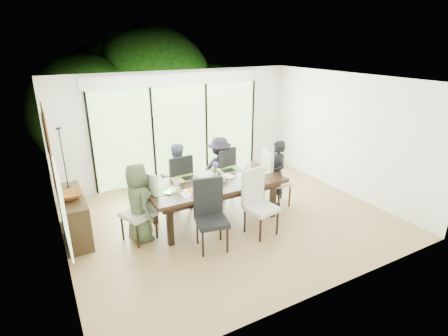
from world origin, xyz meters
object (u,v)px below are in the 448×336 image
person_right_end (277,173)px  bowl (71,195)px  chair_far_left (176,181)px  laptop (174,191)px  cup_a (177,183)px  table_top (214,183)px  chair_far_right (219,173)px  chair_near_right (262,204)px  person_left_end (138,203)px  chair_right_end (277,178)px  cup_c (247,170)px  sideboard (74,216)px  chair_near_left (212,216)px  person_far_right (219,169)px  cup_b (224,179)px  chair_left_end (138,209)px  person_far_left (177,177)px  vase (216,176)px

person_right_end → bowl: person_right_end is taller
chair_far_left → laptop: (-0.40, -0.95, 0.23)m
chair_far_left → cup_a: 0.79m
table_top → chair_far_right: chair_far_right is taller
table_top → chair_near_right: chair_near_right is taller
chair_far_left → chair_far_right: (1.00, 0.00, 0.00)m
person_left_end → laptop: size_ratio=3.91×
chair_right_end → person_right_end: (-0.02, 0.00, 0.10)m
cup_c → sideboard: (-3.28, 0.57, -0.48)m
chair_far_right → chair_near_left: same height
chair_far_left → person_far_right: 1.01m
laptop → chair_far_right: bearing=-0.4°
chair_far_right → cup_c: size_ratio=8.87×
person_far_right → cup_c: (0.25, -0.73, 0.17)m
chair_right_end → cup_b: chair_right_end is taller
table_top → sideboard: bearing=164.9°
chair_left_end → chair_far_left: 1.35m
chair_left_end → person_right_end: bearing=67.2°
person_far_left → cup_a: size_ratio=10.40×
person_far_left → vase: bearing=128.8°
person_far_left → cup_c: size_ratio=10.40×
cup_a → vase: bearing=-7.6°
chair_near_right → person_far_left: person_far_left is taller
bowl → chair_right_end: bearing=-8.2°
chair_near_right → cup_a: (-1.20, 1.02, 0.27)m
laptop → sideboard: size_ratio=0.26×
person_far_left → cup_a: (-0.25, -0.68, 0.17)m
chair_right_end → person_far_left: size_ratio=0.85×
chair_right_end → chair_near_left: same height
table_top → vase: size_ratio=20.00×
chair_right_end → chair_near_right: same height
laptop → sideboard: 1.86m
chair_near_left → person_left_end: 1.31m
person_right_end → cup_c: size_ratio=10.40×
vase → cup_b: vase is taller
chair_right_end → chair_left_end: bearing=103.4°
cup_a → person_left_end: bearing=-169.1°
person_far_right → chair_left_end: bearing=36.1°
person_right_end → cup_a: size_ratio=10.40×
chair_left_end → person_far_left: 1.34m
chair_near_left → person_far_left: 1.70m
person_far_right → laptop: bearing=47.6°
chair_near_right → vase: size_ratio=9.17×
chair_near_left → cup_a: (-0.20, 1.02, 0.27)m
chair_left_end → person_right_end: 2.98m
person_far_right → vase: size_ratio=10.75×
person_left_end → chair_left_end: bearing=83.2°
person_right_end → bowl: 4.00m
chair_far_left → laptop: chair_far_left is taller
chair_left_end → person_far_right: size_ratio=0.85×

